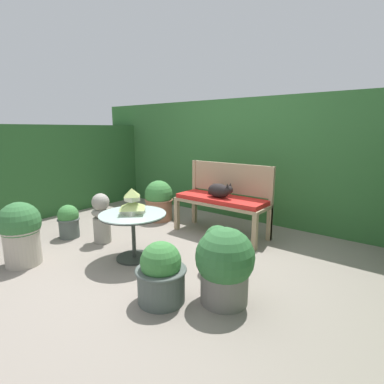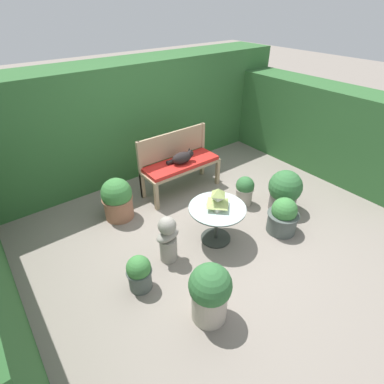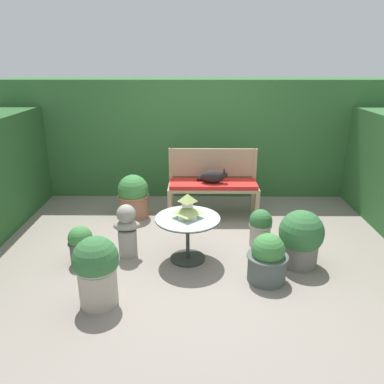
% 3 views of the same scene
% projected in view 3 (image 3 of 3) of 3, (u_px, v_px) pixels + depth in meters
% --- Properties ---
extents(ground, '(30.00, 30.00, 0.00)m').
position_uv_depth(ground, '(197.00, 249.00, 4.72)').
color(ground, gray).
extents(foliage_hedge_back, '(6.40, 0.86, 1.95)m').
position_uv_depth(foliage_hedge_back, '(196.00, 136.00, 6.58)').
color(foliage_hedge_back, '#336633').
rests_on(foliage_hedge_back, ground).
extents(garden_bench, '(1.32, 0.49, 0.55)m').
position_uv_depth(garden_bench, '(213.00, 187.00, 5.53)').
color(garden_bench, tan).
rests_on(garden_bench, ground).
extents(bench_backrest, '(1.32, 0.06, 1.00)m').
position_uv_depth(bench_backrest, '(213.00, 167.00, 5.66)').
color(bench_backrest, tan).
rests_on(bench_backrest, ground).
extents(cat, '(0.45, 0.24, 0.22)m').
position_uv_depth(cat, '(213.00, 176.00, 5.44)').
color(cat, black).
rests_on(cat, garden_bench).
extents(patio_table, '(0.75, 0.75, 0.54)m').
position_uv_depth(patio_table, '(188.00, 226.00, 4.34)').
color(patio_table, '#2D332D').
rests_on(patio_table, ground).
extents(pagoda_birdhouse, '(0.27, 0.27, 0.29)m').
position_uv_depth(pagoda_birdhouse, '(188.00, 208.00, 4.26)').
color(pagoda_birdhouse, beige).
rests_on(pagoda_birdhouse, patio_table).
extents(garden_bust, '(0.33, 0.23, 0.66)m').
position_uv_depth(garden_bust, '(127.00, 230.00, 4.45)').
color(garden_bust, gray).
rests_on(garden_bust, ground).
extents(potted_plant_table_far, '(0.44, 0.44, 0.71)m').
position_uv_depth(potted_plant_table_far, '(97.00, 269.00, 3.55)').
color(potted_plant_table_far, '#ADA393').
rests_on(potted_plant_table_far, ground).
extents(potted_plant_patio_mid, '(0.30, 0.30, 0.46)m').
position_uv_depth(potted_plant_patio_mid, '(81.00, 244.00, 4.33)').
color(potted_plant_patio_mid, '#4C5651').
rests_on(potted_plant_patio_mid, ground).
extents(potted_plant_path_edge, '(0.51, 0.51, 0.67)m').
position_uv_depth(potted_plant_path_edge, '(301.00, 238.00, 4.25)').
color(potted_plant_path_edge, slate).
rests_on(potted_plant_path_edge, ground).
extents(potted_plant_bench_right, '(0.45, 0.45, 0.54)m').
position_uv_depth(potted_plant_bench_right, '(267.00, 259.00, 3.97)').
color(potted_plant_bench_right, '#4C5651').
rests_on(potted_plant_bench_right, ground).
extents(potted_plant_bench_left, '(0.29, 0.29, 0.49)m').
position_uv_depth(potted_plant_bench_left, '(260.00, 227.00, 4.72)').
color(potted_plant_bench_left, '#ADA393').
rests_on(potted_plant_bench_left, ground).
extents(potted_plant_hedge_corner, '(0.46, 0.46, 0.65)m').
position_uv_depth(potted_plant_hedge_corner, '(134.00, 196.00, 5.57)').
color(potted_plant_hedge_corner, '#9E664C').
rests_on(potted_plant_hedge_corner, ground).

